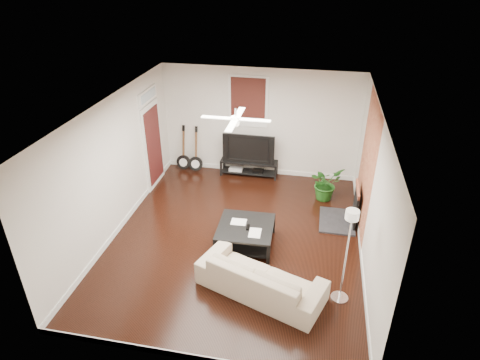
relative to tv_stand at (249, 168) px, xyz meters
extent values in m
cube|color=black|center=(0.23, -2.78, -0.21)|extent=(5.00, 6.00, 0.01)
cube|color=white|center=(0.23, -2.78, 2.59)|extent=(5.00, 6.00, 0.01)
cube|color=silver|center=(0.23, 0.22, 1.19)|extent=(5.00, 0.01, 2.80)
cube|color=silver|center=(0.23, -5.78, 1.19)|extent=(5.00, 0.01, 2.80)
cube|color=silver|center=(-2.27, -2.78, 1.19)|extent=(0.01, 6.00, 2.80)
cube|color=silver|center=(2.73, -2.78, 1.19)|extent=(0.01, 6.00, 2.80)
cube|color=#A74E36|center=(2.71, -1.78, 1.19)|extent=(0.02, 2.20, 2.80)
cube|color=black|center=(2.43, -1.78, 0.25)|extent=(0.80, 1.10, 0.92)
cube|color=#36170E|center=(-0.07, 0.19, 1.74)|extent=(1.00, 0.06, 1.30)
cube|color=white|center=(-2.23, -0.88, 1.04)|extent=(0.08, 1.00, 2.50)
cube|color=black|center=(0.00, 0.00, 0.00)|extent=(1.49, 0.40, 0.42)
imported|color=black|center=(0.00, 0.02, 0.59)|extent=(1.33, 0.17, 0.77)
cube|color=black|center=(0.45, -2.96, 0.02)|extent=(1.12, 1.12, 0.46)
imported|color=#C8B696|center=(0.95, -4.22, 0.11)|extent=(2.35, 1.56, 0.64)
imported|color=#1E5719|center=(1.98, -0.83, 0.20)|extent=(0.97, 0.97, 0.82)
camera|label=1|loc=(1.63, -9.53, 4.94)|focal=30.81mm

